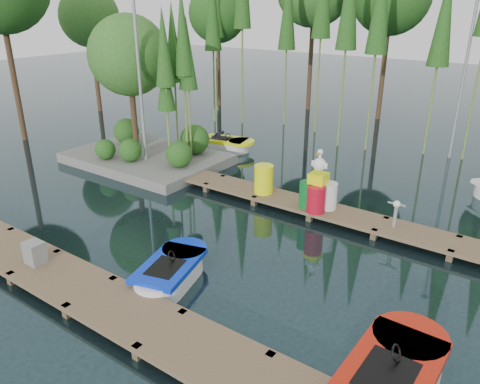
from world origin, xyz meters
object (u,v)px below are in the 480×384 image
Objects in this scene: yellow_barrel at (264,179)px; drum_cluster at (318,192)px; island at (141,83)px; boat_red at (391,379)px; boat_blue at (171,272)px; utility_cabinet at (35,253)px; boat_yellow_far at (226,144)px.

drum_cluster is (2.04, -0.15, 0.08)m from yellow_barrel.
island is 2.22× the size of boat_red.
drum_cluster reaches higher than yellow_barrel.
boat_blue is 5.44m from boat_red.
yellow_barrel is at bearing -7.11° from island.
drum_cluster reaches higher than utility_cabinet.
boat_blue is 5.44m from yellow_barrel.
drum_cluster is (1.21, 5.20, 0.61)m from boat_blue.
utility_cabinet is at bearing -68.86° from boat_yellow_far.
utility_cabinet is at bearing -106.64° from yellow_barrel.
utility_cabinet is (-2.92, -1.65, 0.34)m from boat_blue.
utility_cabinet is 8.00m from drum_cluster.
utility_cabinet is at bearing -61.43° from island.
drum_cluster is (8.37, -0.94, -2.33)m from island.
utility_cabinet is 0.59× the size of yellow_barrel.
island is 2.52× the size of boat_blue.
island is 9.25m from utility_cabinet.
boat_red is 8.45m from utility_cabinet.
boat_red is 1.61× the size of drum_cluster.
boat_yellow_far is (1.87, 3.02, -2.92)m from island.
island is 14.46m from boat_red.
yellow_barrel reaches higher than boat_red.
island is at bearing -113.07° from boat_yellow_far.
boat_yellow_far is at bearing 104.92° from boat_blue.
boat_red is 7.00m from drum_cluster.
yellow_barrel is (6.34, -0.79, -2.41)m from island.
boat_red is at bearing 8.80° from utility_cabinet.
utility_cabinet is (4.24, -7.79, -2.61)m from island.
yellow_barrel is 2.04m from drum_cluster.
drum_cluster is at bearing -4.22° from yellow_barrel.
boat_red is at bearing -27.31° from island.
utility_cabinet is (-8.34, -1.29, 0.28)m from boat_red.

